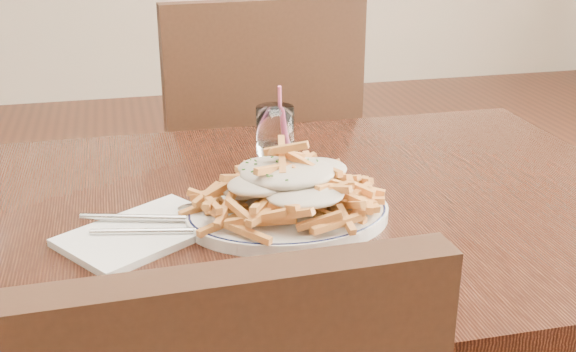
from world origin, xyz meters
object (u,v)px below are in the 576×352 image
object	(u,v)px
water_glass	(275,140)
chair_far	(254,169)
loaded_fries	(288,182)
table	(280,250)
fries_plate	(288,214)

from	to	relation	value
water_glass	chair_far	bearing A→B (deg)	83.68
chair_far	loaded_fries	distance (m)	0.76
water_glass	loaded_fries	bearing A→B (deg)	-98.09
loaded_fries	table	bearing A→B (deg)	87.65
fries_plate	table	bearing A→B (deg)	87.65
table	water_glass	world-z (taller)	water_glass
table	water_glass	size ratio (longest dim) A/B	8.32
loaded_fries	water_glass	world-z (taller)	water_glass
table	fries_plate	world-z (taller)	fries_plate
chair_far	water_glass	world-z (taller)	chair_far
loaded_fries	water_glass	xyz separation A→B (m)	(0.03, 0.23, -0.02)
chair_far	water_glass	xyz separation A→B (m)	(-0.05, -0.49, 0.24)
fries_plate	water_glass	size ratio (longest dim) A/B	2.39
chair_far	loaded_fries	size ratio (longest dim) A/B	3.17
loaded_fries	water_glass	bearing A→B (deg)	81.91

